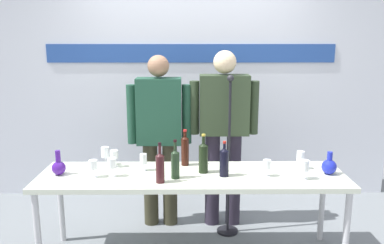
% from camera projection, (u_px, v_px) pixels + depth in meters
% --- Properties ---
extents(back_wall, '(4.54, 0.11, 3.00)m').
position_uv_depth(back_wall, '(191.00, 66.00, 4.40)').
color(back_wall, silver).
rests_on(back_wall, ground).
extents(display_table, '(2.46, 0.65, 0.73)m').
position_uv_depth(display_table, '(192.00, 180.00, 3.18)').
color(display_table, silver).
rests_on(display_table, ground).
extents(decanter_blue_left, '(0.11, 0.11, 0.20)m').
position_uv_depth(decanter_blue_left, '(59.00, 167.00, 3.14)').
color(decanter_blue_left, '#44198A').
rests_on(decanter_blue_left, display_table).
extents(decanter_blue_right, '(0.12, 0.12, 0.19)m').
position_uv_depth(decanter_blue_right, '(329.00, 166.00, 3.16)').
color(decanter_blue_right, '#1C27B9').
rests_on(decanter_blue_right, display_table).
extents(presenter_left, '(0.61, 0.22, 1.65)m').
position_uv_depth(presenter_left, '(159.00, 131.00, 3.72)').
color(presenter_left, '#373524').
rests_on(presenter_left, ground).
extents(presenter_right, '(0.65, 0.22, 1.70)m').
position_uv_depth(presenter_right, '(224.00, 126.00, 3.72)').
color(presenter_right, '#2B2434').
rests_on(presenter_right, ground).
extents(wine_bottle_0, '(0.08, 0.08, 0.32)m').
position_uv_depth(wine_bottle_0, '(203.00, 156.00, 3.18)').
color(wine_bottle_0, black).
rests_on(wine_bottle_0, display_table).
extents(wine_bottle_1, '(0.07, 0.07, 0.31)m').
position_uv_depth(wine_bottle_1, '(160.00, 167.00, 2.96)').
color(wine_bottle_1, '#371519').
rests_on(wine_bottle_1, display_table).
extents(wine_bottle_2, '(0.07, 0.07, 0.31)m').
position_uv_depth(wine_bottle_2, '(175.00, 163.00, 3.05)').
color(wine_bottle_2, '#1D2F1C').
rests_on(wine_bottle_2, display_table).
extents(wine_bottle_3, '(0.07, 0.07, 0.29)m').
position_uv_depth(wine_bottle_3, '(224.00, 161.00, 3.10)').
color(wine_bottle_3, black).
rests_on(wine_bottle_3, display_table).
extents(wine_bottle_4, '(0.07, 0.07, 0.31)m').
position_uv_depth(wine_bottle_4, '(185.00, 150.00, 3.36)').
color(wine_bottle_4, black).
rests_on(wine_bottle_4, display_table).
extents(wine_glass_left_0, '(0.07, 0.07, 0.15)m').
position_uv_depth(wine_glass_left_0, '(114.00, 155.00, 3.32)').
color(wine_glass_left_0, white).
rests_on(wine_glass_left_0, display_table).
extents(wine_glass_left_1, '(0.07, 0.07, 0.14)m').
position_uv_depth(wine_glass_left_1, '(93.00, 165.00, 3.07)').
color(wine_glass_left_1, white).
rests_on(wine_glass_left_1, display_table).
extents(wine_glass_left_2, '(0.06, 0.06, 0.14)m').
position_uv_depth(wine_glass_left_2, '(143.00, 159.00, 3.23)').
color(wine_glass_left_2, white).
rests_on(wine_glass_left_2, display_table).
extents(wine_glass_left_3, '(0.07, 0.07, 0.16)m').
position_uv_depth(wine_glass_left_3, '(105.00, 152.00, 3.37)').
color(wine_glass_left_3, white).
rests_on(wine_glass_left_3, display_table).
extents(wine_glass_left_4, '(0.07, 0.07, 0.15)m').
position_uv_depth(wine_glass_left_4, '(112.00, 163.00, 3.09)').
color(wine_glass_left_4, white).
rests_on(wine_glass_left_4, display_table).
extents(wine_glass_right_0, '(0.06, 0.06, 0.15)m').
position_uv_depth(wine_glass_right_0, '(300.00, 156.00, 3.27)').
color(wine_glass_right_0, white).
rests_on(wine_glass_right_0, display_table).
extents(wine_glass_right_1, '(0.06, 0.06, 0.14)m').
position_uv_depth(wine_glass_right_1, '(267.00, 165.00, 3.10)').
color(wine_glass_right_1, white).
rests_on(wine_glass_right_1, display_table).
extents(wine_glass_right_2, '(0.07, 0.07, 0.15)m').
position_uv_depth(wine_glass_right_2, '(304.00, 166.00, 3.03)').
color(wine_glass_right_2, white).
rests_on(wine_glass_right_2, display_table).
extents(microphone_stand, '(0.20, 0.20, 1.49)m').
position_uv_depth(microphone_stand, '(228.00, 183.00, 3.63)').
color(microphone_stand, black).
rests_on(microphone_stand, ground).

